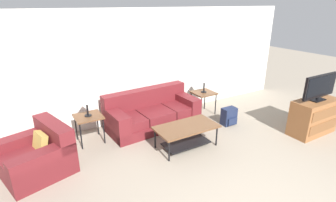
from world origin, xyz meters
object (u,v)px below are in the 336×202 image
at_px(table_lamp_right, 204,77).
at_px(television, 320,87).
at_px(couch, 152,114).
at_px(armchair, 38,156).
at_px(side_table_right, 204,94).
at_px(table_lamp_left, 86,98).
at_px(backpack, 229,117).
at_px(coffee_table, 186,132).
at_px(side_table_left, 89,119).
at_px(tv_console, 314,117).

bearing_deg(table_lamp_right, television, -56.15).
xyz_separation_m(couch, armchair, (-2.47, -0.59, -0.01)).
bearing_deg(side_table_right, table_lamp_left, 180.00).
xyz_separation_m(table_lamp_right, television, (1.39, -2.07, 0.10)).
relative_size(couch, television, 2.15).
height_order(television, backpack, television).
bearing_deg(backpack, table_lamp_left, 164.54).
xyz_separation_m(coffee_table, television, (2.71, -0.90, 0.73)).
bearing_deg(coffee_table, table_lamp_right, 41.64).
bearing_deg(table_lamp_right, armchair, -171.96).
distance_m(side_table_right, table_lamp_left, 2.93).
bearing_deg(side_table_right, side_table_left, 180.00).
height_order(side_table_right, table_lamp_right, table_lamp_right).
relative_size(tv_console, television, 1.08).
height_order(tv_console, backpack, tv_console).
bearing_deg(backpack, table_lamp_right, 98.24).
bearing_deg(backpack, tv_console, -44.29).
height_order(side_table_right, table_lamp_left, table_lamp_left).
relative_size(armchair, table_lamp_left, 2.55).
relative_size(coffee_table, table_lamp_right, 2.41).
bearing_deg(armchair, side_table_left, 28.51).
bearing_deg(table_lamp_right, table_lamp_left, 180.00).
xyz_separation_m(couch, backpack, (1.57, -0.87, -0.09)).
xyz_separation_m(table_lamp_right, tv_console, (1.39, -2.07, -0.58)).
bearing_deg(television, table_lamp_right, 123.85).
height_order(coffee_table, backpack, coffee_table).
distance_m(table_lamp_right, television, 2.50).
bearing_deg(side_table_left, coffee_table, -36.47).
height_order(couch, tv_console, couch).
xyz_separation_m(couch, tv_console, (2.84, -2.11, 0.09)).
bearing_deg(armchair, television, -15.97).
relative_size(coffee_table, side_table_left, 2.12).
xyz_separation_m(coffee_table, table_lamp_right, (1.32, 1.17, 0.63)).
bearing_deg(armchair, tv_console, -15.98).
bearing_deg(backpack, television, -44.27).
distance_m(armchair, backpack, 4.05).
distance_m(table_lamp_right, tv_console, 2.56).
bearing_deg(table_lamp_left, tv_console, -25.80).
bearing_deg(side_table_left, side_table_right, 0.00).
relative_size(table_lamp_right, tv_console, 0.47).
bearing_deg(tv_console, backpack, 135.71).
xyz_separation_m(side_table_right, table_lamp_right, (0.00, 0.00, 0.45)).
height_order(side_table_left, backpack, side_table_left).
xyz_separation_m(armchair, coffee_table, (2.60, -0.62, 0.05)).
xyz_separation_m(couch, table_lamp_left, (-1.45, -0.03, 0.67)).
bearing_deg(television, side_table_right, 123.85).
xyz_separation_m(armchair, side_table_left, (1.02, 0.55, 0.23)).
xyz_separation_m(armchair, tv_console, (5.31, -1.52, 0.10)).
distance_m(table_lamp_left, backpack, 3.23).
height_order(couch, side_table_right, couch).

